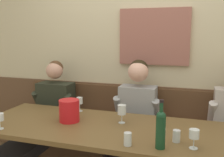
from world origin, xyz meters
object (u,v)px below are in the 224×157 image
dining_table (118,136)px  water_tumbler_left (176,136)px  wine_bottle_amber_mid (161,128)px  wine_glass_center_front (194,135)px  wine_glass_right_end (0,118)px  water_tumbler_right (128,139)px  wine_glass_near_bucket (80,101)px  ice_bucket (69,111)px  wine_glass_center_rear (122,111)px  wall_bench (135,148)px  person_center_right_seat (40,122)px  person_center_left_seat (130,129)px

dining_table → water_tumbler_left: bearing=-16.5°
wine_bottle_amber_mid → wine_glass_center_front: size_ratio=2.50×
wine_glass_right_end → water_tumbler_left: wine_glass_right_end is taller
dining_table → water_tumbler_right: bearing=-62.3°
wine_bottle_amber_mid → wine_glass_near_bucket: (-0.91, 0.64, -0.05)m
ice_bucket → wine_glass_near_bucket: 0.32m
wine_glass_center_front → water_tumbler_right: 0.46m
wine_glass_center_rear → dining_table: bearing=-91.5°
wine_bottle_amber_mid → water_tumbler_left: bearing=56.5°
wine_bottle_amber_mid → wine_glass_right_end: (-1.33, -0.03, -0.05)m
wine_glass_right_end → wall_bench: bearing=47.3°
ice_bucket → wine_glass_near_bucket: ice_bucket is taller
water_tumbler_right → wine_bottle_amber_mid: bearing=6.4°
person_center_right_seat → wine_glass_center_rear: size_ratio=7.69×
ice_bucket → person_center_right_seat: bearing=150.4°
wine_glass_center_front → water_tumbler_right: (-0.45, -0.09, -0.05)m
wall_bench → wine_glass_center_front: size_ratio=20.03×
dining_table → wine_glass_center_rear: size_ratio=15.02×
person_center_left_seat → wine_bottle_amber_mid: 0.77m
person_center_left_seat → water_tumbler_right: person_center_left_seat is taller
person_center_right_seat → wine_glass_center_front: (1.59, -0.54, 0.26)m
wall_bench → dining_table: bearing=-90.0°
wine_glass_center_front → wine_glass_near_bucket: wine_glass_near_bucket is taller
person_center_left_seat → ice_bucket: person_center_left_seat is taller
person_center_left_seat → person_center_right_seat: bearing=-179.2°
dining_table → water_tumbler_right: (0.17, -0.32, 0.12)m
wine_glass_right_end → wine_glass_near_bucket: size_ratio=0.93×
person_center_right_seat → wall_bench: bearing=20.7°
dining_table → wine_glass_near_bucket: wine_glass_near_bucket is taller
person_center_left_seat → wine_glass_center_front: (0.59, -0.55, 0.23)m
wine_bottle_amber_mid → wall_bench: bearing=112.2°
wine_glass_center_rear → ice_bucket: bearing=-167.8°
person_center_right_seat → wine_glass_right_end: 0.69m
wine_glass_near_bucket → water_tumbler_left: (1.01, -0.49, -0.06)m
person_center_right_seat → wine_bottle_amber_mid: person_center_right_seat is taller
water_tumbler_right → dining_table: bearing=117.7°
person_center_right_seat → ice_bucket: size_ratio=6.37×
person_center_left_seat → wine_glass_near_bucket: size_ratio=8.78×
wine_bottle_amber_mid → wine_glass_right_end: size_ratio=2.59×
wall_bench → person_center_right_seat: size_ratio=2.19×
dining_table → person_center_left_seat: 0.33m
person_center_left_seat → ice_bucket: bearing=-148.9°
wine_glass_right_end → wine_glass_center_front: wine_glass_center_front is taller
wall_bench → water_tumbler_right: wall_bench is taller
water_tumbler_left → water_tumbler_right: 0.37m
wine_glass_right_end → wine_glass_near_bucket: (0.42, 0.67, 0.01)m
ice_bucket → water_tumbler_left: size_ratio=2.24×
person_center_right_seat → person_center_left_seat: size_ratio=1.00×
ice_bucket → wine_glass_center_front: bearing=-13.1°
wine_bottle_amber_mid → water_tumbler_right: (-0.23, -0.03, -0.10)m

